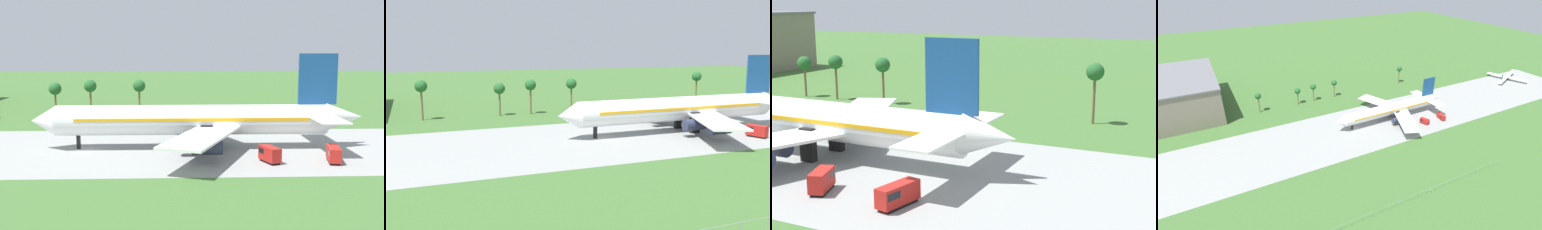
# 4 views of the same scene
# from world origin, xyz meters

# --- Properties ---
(jet_airliner) EXTENTS (68.09, 51.43, 19.45)m
(jet_airliner) POSITION_xyz_m (23.60, 0.81, 5.84)
(jet_airliner) COLOR white
(jet_airliner) RESTS_ON ground_plane
(baggage_tug) EXTENTS (3.13, 6.28, 2.87)m
(baggage_tug) POSITION_xyz_m (47.08, -12.62, 1.53)
(baggage_tug) COLOR black
(baggage_tug) RESTS_ON ground_plane
(fuel_truck) EXTENTS (3.53, 5.27, 2.93)m
(fuel_truck) POSITION_xyz_m (35.42, -12.28, 1.56)
(fuel_truck) COLOR black
(fuel_truck) RESTS_ON ground_plane
(palm_tree_row) EXTENTS (101.34, 3.60, 12.37)m
(palm_tree_row) POSITION_xyz_m (1.28, 42.65, 9.38)
(palm_tree_row) COLOR brown
(palm_tree_row) RESTS_ON ground_plane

